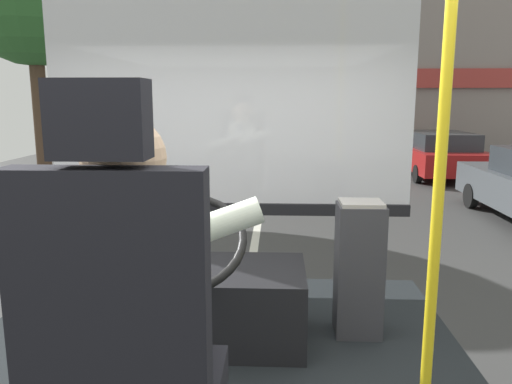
% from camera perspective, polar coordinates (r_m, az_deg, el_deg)
% --- Properties ---
extents(ground, '(18.00, 44.00, 0.06)m').
position_cam_1_polar(ground, '(10.84, 0.72, -0.73)').
color(ground, '#383838').
extents(driver_seat, '(0.48, 0.48, 1.32)m').
position_cam_1_polar(driver_seat, '(1.47, -14.52, -18.83)').
color(driver_seat, black).
rests_on(driver_seat, bus_floor).
extents(bus_driver, '(0.74, 0.53, 0.78)m').
position_cam_1_polar(bus_driver, '(1.48, -13.62, -10.17)').
color(bus_driver, '#282833').
rests_on(bus_driver, driver_seat).
extents(steering_console, '(1.10, 1.04, 0.86)m').
position_cam_1_polar(steering_console, '(2.71, -6.36, -12.27)').
color(steering_console, black).
rests_on(steering_console, bus_floor).
extents(handrail_pole, '(0.04, 0.04, 2.23)m').
position_cam_1_polar(handrail_pole, '(1.99, 20.51, 5.37)').
color(handrail_pole, yellow).
rests_on(handrail_pole, bus_floor).
extents(fare_box, '(0.25, 0.22, 0.74)m').
position_cam_1_polar(fare_box, '(2.79, 11.67, -8.58)').
color(fare_box, '#333338').
rests_on(fare_box, bus_floor).
extents(windshield_panel, '(2.50, 0.08, 1.48)m').
position_cam_1_polar(windshield_panel, '(3.46, -3.00, 6.82)').
color(windshield_panel, silver).
extents(shop_building, '(12.50, 5.63, 7.16)m').
position_cam_1_polar(shop_building, '(20.32, 21.02, 14.11)').
color(shop_building, gray).
rests_on(shop_building, ground).
extents(parked_car_red, '(1.82, 4.06, 1.22)m').
position_cam_1_polar(parked_car_red, '(14.60, 20.03, 4.17)').
color(parked_car_red, maroon).
rests_on(parked_car_red, ground).
extents(parked_car_green, '(1.77, 4.28, 1.24)m').
position_cam_1_polar(parked_car_green, '(19.09, 16.36, 5.81)').
color(parked_car_green, '#195633').
rests_on(parked_car_green, ground).
extents(parked_car_blue, '(2.02, 3.83, 1.34)m').
position_cam_1_polar(parked_car_blue, '(23.82, 12.70, 6.97)').
color(parked_car_blue, navy).
rests_on(parked_car_blue, ground).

